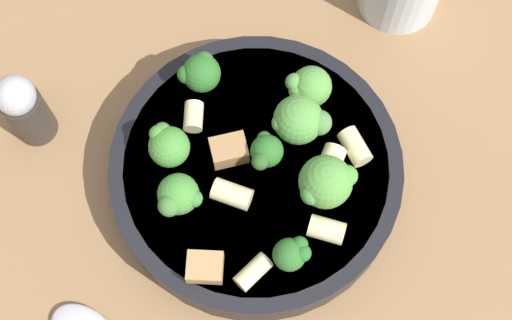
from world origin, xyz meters
TOP-DOWN VIEW (x-y plane):
  - ground_plane at (0.00, 0.00)m, footprint 2.00×2.00m
  - pasta_bowl at (0.00, 0.00)m, footprint 0.23×0.23m
  - broccoli_floret_0 at (0.04, 0.05)m, footprint 0.03×0.03m
  - broccoli_floret_1 at (0.00, -0.01)m, footprint 0.03×0.03m
  - broccoli_floret_2 at (0.03, -0.06)m, footprint 0.03×0.03m
  - broccoli_floret_3 at (-0.08, 0.01)m, footprint 0.02×0.03m
  - broccoli_floret_4 at (0.08, 0.01)m, footprint 0.03×0.03m
  - broccoli_floret_5 at (-0.00, 0.06)m, footprint 0.03×0.03m
  - broccoli_floret_6 at (-0.04, -0.03)m, footprint 0.04×0.05m
  - broccoli_floret_7 at (0.01, -0.04)m, footprint 0.04×0.04m
  - rigatoni_0 at (-0.07, -0.02)m, footprint 0.03×0.03m
  - rigatoni_1 at (-0.02, -0.07)m, footprint 0.03×0.02m
  - rigatoni_2 at (-0.03, -0.05)m, footprint 0.03×0.03m
  - rigatoni_3 at (-0.02, 0.03)m, footprint 0.03×0.03m
  - rigatoni_4 at (-0.07, 0.04)m, footprint 0.02×0.03m
  - rigatoni_5 at (0.06, 0.03)m, footprint 0.03×0.02m
  - chicken_chunk_0 at (0.02, 0.01)m, footprint 0.03×0.03m
  - chicken_chunk_1 at (-0.05, 0.07)m, footprint 0.03×0.03m
  - pepper_shaker at (0.13, 0.14)m, footprint 0.03×0.03m

SIDE VIEW (x-z plane):
  - ground_plane at x=0.00m, z-range 0.00..0.00m
  - pasta_bowl at x=0.00m, z-range 0.00..0.04m
  - pepper_shaker at x=0.13m, z-range 0.00..0.08m
  - rigatoni_4 at x=-0.07m, z-range 0.04..0.05m
  - chicken_chunk_1 at x=-0.05m, z-range 0.04..0.05m
  - rigatoni_5 at x=0.06m, z-range 0.04..0.05m
  - rigatoni_1 at x=-0.02m, z-range 0.04..0.05m
  - rigatoni_0 at x=-0.07m, z-range 0.04..0.05m
  - rigatoni_3 at x=-0.02m, z-range 0.04..0.05m
  - chicken_chunk_0 at x=0.02m, z-range 0.04..0.05m
  - rigatoni_2 at x=-0.03m, z-range 0.04..0.05m
  - broccoli_floret_1 at x=0.00m, z-range 0.04..0.07m
  - broccoli_floret_3 at x=-0.08m, z-range 0.04..0.07m
  - broccoli_floret_2 at x=0.03m, z-range 0.04..0.07m
  - broccoli_floret_4 at x=0.08m, z-range 0.04..0.07m
  - broccoli_floret_5 at x=0.00m, z-range 0.04..0.07m
  - broccoli_floret_7 at x=0.01m, z-range 0.04..0.08m
  - broccoli_floret_6 at x=-0.04m, z-range 0.04..0.08m
  - broccoli_floret_0 at x=0.04m, z-range 0.04..0.08m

